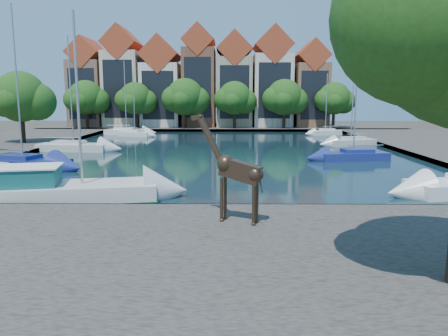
{
  "coord_description": "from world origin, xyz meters",
  "views": [
    {
      "loc": [
        1.0,
        -20.55,
        5.65
      ],
      "look_at": [
        0.82,
        -2.0,
        2.58
      ],
      "focal_mm": 35.0,
      "sensor_mm": 36.0,
      "label": 1
    }
  ],
  "objects": [
    {
      "name": "sailboat_left_e",
      "position": [
        -13.87,
        42.97,
        0.65
      ],
      "size": [
        6.2,
        2.35,
        10.49
      ],
      "color": "white",
      "rests_on": "water_basin"
    },
    {
      "name": "near_quay",
      "position": [
        0.0,
        -7.0,
        0.25
      ],
      "size": [
        50.0,
        14.0,
        0.5
      ],
      "primitive_type": "cube",
      "color": "#504C45",
      "rests_on": "ground"
    },
    {
      "name": "townhouse_west_mid",
      "position": [
        -17.0,
        55.99,
        8.23
      ],
      "size": [
        5.94,
        9.18,
        16.79
      ],
      "color": "beige",
      "rests_on": "far_quay"
    },
    {
      "name": "sailboat_right_b",
      "position": [
        12.0,
        17.58,
        0.62
      ],
      "size": [
        6.29,
        3.09,
        11.07
      ],
      "color": "navy",
      "rests_on": "water_basin"
    },
    {
      "name": "sailboat_right_c",
      "position": [
        15.0,
        29.18,
        0.62
      ],
      "size": [
        6.0,
        3.81,
        9.46
      ],
      "color": "silver",
      "rests_on": "water_basin"
    },
    {
      "name": "far_tree_east",
      "position": [
        10.11,
        50.49,
        5.24
      ],
      "size": [
        7.54,
        5.8,
        7.84
      ],
      "color": "#332114",
      "rests_on": "far_quay"
    },
    {
      "name": "far_quay",
      "position": [
        0.0,
        56.0,
        0.25
      ],
      "size": [
        60.0,
        16.0,
        0.5
      ],
      "primitive_type": "cube",
      "color": "#504C45",
      "rests_on": "ground"
    },
    {
      "name": "sailboat_right_d",
      "position": [
        15.0,
        42.47,
        0.62
      ],
      "size": [
        4.86,
        3.02,
        8.73
      ],
      "color": "silver",
      "rests_on": "water_basin"
    },
    {
      "name": "far_tree_mid_east",
      "position": [
        2.1,
        50.49,
        5.13
      ],
      "size": [
        7.02,
        5.4,
        7.52
      ],
      "color": "#332114",
      "rests_on": "far_quay"
    },
    {
      "name": "far_tree_far_west",
      "position": [
        -21.9,
        50.49,
        5.18
      ],
      "size": [
        7.28,
        5.6,
        7.68
      ],
      "color": "#332114",
      "rests_on": "far_quay"
    },
    {
      "name": "giraffe_statue",
      "position": [
        1.27,
        -3.03,
        2.67
      ],
      "size": [
        2.97,
        1.49,
        4.42
      ],
      "color": "#38281C",
      "rests_on": "near_quay"
    },
    {
      "name": "sailboat_left_b",
      "position": [
        -15.0,
        12.85,
        0.66
      ],
      "size": [
        7.89,
        4.81,
        12.3
      ],
      "color": "navy",
      "rests_on": "water_basin"
    },
    {
      "name": "motorsailer",
      "position": [
        -8.34,
        1.99,
        0.83
      ],
      "size": [
        10.55,
        4.87,
        9.85
      ],
      "color": "silver",
      "rests_on": "water_basin"
    },
    {
      "name": "townhouse_east_mid",
      "position": [
        8.5,
        55.99,
        8.1
      ],
      "size": [
        6.43,
        9.18,
        16.65
      ],
      "color": "beige",
      "rests_on": "far_quay"
    },
    {
      "name": "townhouse_west_end",
      "position": [
        -23.0,
        55.99,
        7.36
      ],
      "size": [
        5.44,
        9.18,
        14.93
      ],
      "color": "brown",
      "rests_on": "far_quay"
    },
    {
      "name": "far_tree_mid_west",
      "position": [
        -5.89,
        50.49,
        5.29
      ],
      "size": [
        7.8,
        6.0,
        8.0
      ],
      "color": "#332114",
      "rests_on": "far_quay"
    },
    {
      "name": "townhouse_east_inner",
      "position": [
        2.0,
        55.99,
        7.73
      ],
      "size": [
        5.94,
        9.18,
        15.79
      ],
      "color": "tan",
      "rests_on": "far_quay"
    },
    {
      "name": "ground",
      "position": [
        0.0,
        0.0,
        0.0
      ],
      "size": [
        160.0,
        160.0,
        0.0
      ],
      "primitive_type": "plane",
      "color": "#38332B",
      "rests_on": "ground"
    },
    {
      "name": "townhouse_west_inner",
      "position": [
        -10.5,
        55.99,
        7.35
      ],
      "size": [
        6.43,
        9.18,
        15.15
      ],
      "color": "white",
      "rests_on": "far_quay"
    },
    {
      "name": "sailboat_left_d",
      "position": [
        -12.0,
        39.98,
        0.6
      ],
      "size": [
        4.72,
        2.71,
        8.87
      ],
      "color": "silver",
      "rests_on": "water_basin"
    },
    {
      "name": "far_tree_west",
      "position": [
        -13.91,
        50.49,
        5.08
      ],
      "size": [
        6.76,
        5.2,
        7.36
      ],
      "color": "#332114",
      "rests_on": "far_quay"
    },
    {
      "name": "townhouse_center",
      "position": [
        -4.0,
        55.99,
        8.36
      ],
      "size": [
        5.44,
        9.18,
        16.93
      ],
      "color": "brown",
      "rests_on": "far_quay"
    },
    {
      "name": "sailboat_left_c",
      "position": [
        -14.88,
        23.76,
        0.65
      ],
      "size": [
        7.26,
        3.03,
        11.46
      ],
      "color": "silver",
      "rests_on": "water_basin"
    },
    {
      "name": "side_tree_left_far",
      "position": [
        -21.9,
        27.99,
        5.38
      ],
      "size": [
        7.28,
        5.6,
        7.88
      ],
      "color": "#332114",
      "rests_on": "left_quay"
    },
    {
      "name": "townhouse_east_end",
      "position": [
        15.0,
        55.99,
        7.11
      ],
      "size": [
        5.44,
        9.18,
        14.43
      ],
      "color": "brown",
      "rests_on": "far_quay"
    },
    {
      "name": "water_basin",
      "position": [
        0.0,
        24.0,
        0.04
      ],
      "size": [
        38.0,
        50.0,
        0.08
      ],
      "primitive_type": "cube",
      "color": "black",
      "rests_on": "ground"
    },
    {
      "name": "far_tree_far_east",
      "position": [
        18.09,
        50.49,
        5.08
      ],
      "size": [
        6.76,
        5.2,
        7.36
      ],
      "color": "#332114",
      "rests_on": "far_quay"
    }
  ]
}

